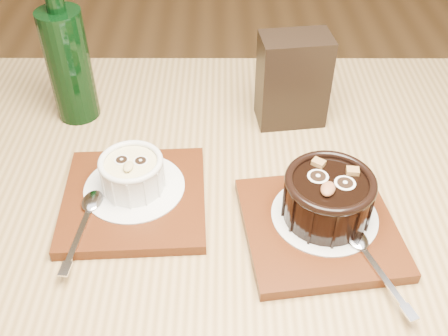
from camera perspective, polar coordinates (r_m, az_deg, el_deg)
The scene contains 11 objects.
table at distance 0.73m, azimuth 1.80°, elevation -10.60°, with size 1.21×0.82×0.75m.
tray_left at distance 0.68m, azimuth -9.72°, elevation -3.36°, with size 0.18×0.18×0.01m, color #52230D.
doily_left at distance 0.69m, azimuth -9.72°, elevation -2.06°, with size 0.13×0.13×0.00m, color white.
ramekin_white at distance 0.67m, azimuth -9.97°, elevation -0.45°, with size 0.08×0.08×0.05m.
spoon_left at distance 0.65m, azimuth -14.99°, elevation -5.63°, with size 0.03×0.13×0.01m, color silver, non-canonical shape.
tray_right at distance 0.65m, azimuth 10.32°, elevation -6.38°, with size 0.18×0.18×0.01m, color #52230D.
doily_right at distance 0.65m, azimuth 10.87°, elevation -5.08°, with size 0.13×0.13×0.00m, color white.
ramekin_dark at distance 0.63m, azimuth 11.26°, elevation -2.96°, with size 0.11×0.11×0.06m.
spoon_right at distance 0.62m, azimuth 15.84°, elevation -9.68°, with size 0.03×0.13×0.01m, color silver, non-canonical shape.
condiment_stand at distance 0.79m, azimuth 7.49°, elevation 9.46°, with size 0.10×0.06×0.14m, color black.
green_bottle at distance 0.81m, azimuth -16.59°, elevation 11.06°, with size 0.06×0.06×0.24m.
Camera 1 is at (-0.16, -0.47, 1.24)m, focal length 42.00 mm.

